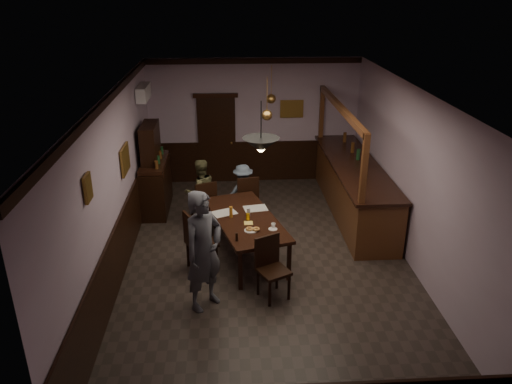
{
  "coord_description": "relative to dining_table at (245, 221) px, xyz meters",
  "views": [
    {
      "loc": [
        -0.65,
        -7.65,
        4.61
      ],
      "look_at": [
        -0.16,
        0.48,
        1.15
      ],
      "focal_mm": 35.0,
      "sensor_mm": 36.0,
      "label": 1
    }
  ],
  "objects": [
    {
      "name": "chair_far_left",
      "position": [
        -0.77,
        1.1,
        -0.13
      ],
      "size": [
        0.58,
        0.58,
        1.02
      ],
      "rotation": [
        0.0,
        0.0,
        3.53
      ],
      "color": "black",
      "rests_on": "ground"
    },
    {
      "name": "person_seated_right",
      "position": [
        0.01,
        1.61,
        -0.11
      ],
      "size": [
        0.84,
        0.64,
        1.15
      ],
      "primitive_type": "imported",
      "rotation": [
        0.0,
        0.0,
        3.46
      ],
      "color": "slate",
      "rests_on": "ground"
    },
    {
      "name": "napkin",
      "position": [
        0.04,
        -0.22,
        0.07
      ],
      "size": [
        0.18,
        0.18,
        0.0
      ],
      "primitive_type": "cube",
      "rotation": [
        0.0,
        0.0,
        0.27
      ],
      "color": "#EACA56",
      "rests_on": "dining_table"
    },
    {
      "name": "water_glass",
      "position": [
        0.06,
        0.07,
        0.14
      ],
      "size": [
        0.06,
        0.06,
        0.15
      ],
      "primitive_type": "cylinder",
      "color": "silver",
      "rests_on": "dining_table"
    },
    {
      "name": "picture_left_large",
      "position": [
        -2.1,
        0.52,
        1.01
      ],
      "size": [
        0.04,
        0.62,
        0.48
      ],
      "color": "olive",
      "rests_on": "ground"
    },
    {
      "name": "dining_table",
      "position": [
        0.0,
        0.0,
        0.0
      ],
      "size": [
        1.56,
        2.39,
        0.75
      ],
      "rotation": [
        0.0,
        0.0,
        0.27
      ],
      "color": "black",
      "rests_on": "ground"
    },
    {
      "name": "chair_far_right",
      "position": [
        0.08,
        1.34,
        -0.13
      ],
      "size": [
        0.52,
        0.52,
        1.02
      ],
      "rotation": [
        0.0,
        0.0,
        3.32
      ],
      "color": "black",
      "rests_on": "ground"
    },
    {
      "name": "person_seated_left",
      "position": [
        -0.85,
        1.37,
        -0.0
      ],
      "size": [
        0.82,
        0.75,
        1.37
      ],
      "primitive_type": "imported",
      "rotation": [
        0.0,
        0.0,
        3.58
      ],
      "color": "brown",
      "rests_on": "ground"
    },
    {
      "name": "person_standing",
      "position": [
        -0.67,
        -1.49,
        0.26
      ],
      "size": [
        0.8,
        0.81,
        1.89
      ],
      "primitive_type": "imported",
      "rotation": [
        0.0,
        0.0,
        0.8
      ],
      "color": "#51535D",
      "rests_on": "ground"
    },
    {
      "name": "pastry_plate",
      "position": [
        0.07,
        -0.51,
        0.07
      ],
      "size": [
        0.22,
        0.22,
        0.01
      ],
      "primitive_type": "cylinder",
      "color": "white",
      "rests_on": "dining_table"
    },
    {
      "name": "pastry_ring_b",
      "position": [
        0.16,
        -0.52,
        0.1
      ],
      "size": [
        0.13,
        0.13,
        0.04
      ],
      "primitive_type": "torus",
      "color": "#C68C47",
      "rests_on": "pastry_plate"
    },
    {
      "name": "pendant_iron",
      "position": [
        0.22,
        -0.77,
        1.65
      ],
      "size": [
        0.56,
        0.56,
        0.78
      ],
      "color": "black",
      "rests_on": "ground"
    },
    {
      "name": "sideboard",
      "position": [
        -1.85,
        2.1,
        0.08
      ],
      "size": [
        0.51,
        1.44,
        1.9
      ],
      "color": "black",
      "rests_on": "ground"
    },
    {
      "name": "coffee_cup",
      "position": [
        0.46,
        -0.43,
        0.11
      ],
      "size": [
        0.1,
        0.1,
        0.07
      ],
      "primitive_type": "imported",
      "rotation": [
        0.0,
        0.0,
        0.27
      ],
      "color": "white",
      "rests_on": "saucer"
    },
    {
      "name": "pendant_brass_far",
      "position": [
        0.66,
        2.53,
        1.61
      ],
      "size": [
        0.2,
        0.2,
        0.81
      ],
      "color": "#BF8C3F",
      "rests_on": "ground"
    },
    {
      "name": "room",
      "position": [
        0.36,
        -0.28,
        0.81
      ],
      "size": [
        5.01,
        8.01,
        3.01
      ],
      "color": "#2D2621",
      "rests_on": "ground"
    },
    {
      "name": "pastry_ring_a",
      "position": [
        0.05,
        -0.51,
        0.1
      ],
      "size": [
        0.13,
        0.13,
        0.04
      ],
      "primitive_type": "torus",
      "color": "#C68C47",
      "rests_on": "pastry_plate"
    },
    {
      "name": "bar_counter",
      "position": [
        2.35,
        1.7,
        -0.09
      ],
      "size": [
        0.97,
        4.18,
        2.35
      ],
      "color": "#4F2815",
      "rests_on": "ground"
    },
    {
      "name": "picture_left_small",
      "position": [
        -2.1,
        -1.88,
        1.46
      ],
      "size": [
        0.04,
        0.28,
        0.36
      ],
      "color": "olive",
      "rests_on": "ground"
    },
    {
      "name": "pepper_mill",
      "position": [
        -0.17,
        -0.85,
        0.13
      ],
      "size": [
        0.04,
        0.04,
        0.14
      ],
      "primitive_type": "cylinder",
      "color": "black",
      "rests_on": "dining_table"
    },
    {
      "name": "beer_glass",
      "position": [
        -0.25,
        0.03,
        0.16
      ],
      "size": [
        0.06,
        0.06,
        0.2
      ],
      "primitive_type": "cylinder",
      "color": "#BF721E",
      "rests_on": "dining_table"
    },
    {
      "name": "newspaper_right",
      "position": [
        0.2,
        0.36,
        0.07
      ],
      "size": [
        0.46,
        0.37,
        0.01
      ],
      "primitive_type": "cube",
      "rotation": [
        0.0,
        0.0,
        0.17
      ],
      "color": "silver",
      "rests_on": "dining_table"
    },
    {
      "name": "newspaper_left",
      "position": [
        -0.37,
        0.21,
        0.07
      ],
      "size": [
        0.51,
        0.44,
        0.01
      ],
      "primitive_type": "cube",
      "rotation": [
        0.0,
        0.0,
        0.41
      ],
      "color": "silver",
      "rests_on": "dining_table"
    },
    {
      "name": "soda_can",
      "position": [
        0.04,
        -0.09,
        0.12
      ],
      "size": [
        0.07,
        0.07,
        0.12
      ],
      "primitive_type": "cylinder",
      "color": "#F2AF14",
      "rests_on": "dining_table"
    },
    {
      "name": "chair_side",
      "position": [
        -0.84,
        -0.46,
        -0.1
      ],
      "size": [
        0.62,
        0.62,
        1.06
      ],
      "rotation": [
        0.0,
        0.0,
        2.03
      ],
      "color": "black",
      "rests_on": "ground"
    },
    {
      "name": "picture_back",
      "position": [
        1.26,
        3.68,
        1.11
      ],
      "size": [
        0.55,
        0.04,
        0.42
      ],
      "color": "olive",
      "rests_on": "ground"
    },
    {
      "name": "door_back",
      "position": [
        -0.54,
        3.67,
        0.36
      ],
      "size": [
        0.9,
        0.06,
        2.1
      ],
      "primitive_type": "cube",
      "color": "black",
      "rests_on": "ground"
    },
    {
      "name": "saucer",
      "position": [
        0.44,
        -0.48,
        0.07
      ],
      "size": [
        0.15,
        0.15,
        0.01
      ],
      "primitive_type": "cylinder",
      "color": "white",
      "rests_on": "dining_table"
    },
    {
      "name": "ac_unit",
      "position": [
        -2.02,
        2.62,
        1.76
      ],
      "size": [
        0.2,
        0.85,
        0.3
      ],
      "color": "white",
      "rests_on": "ground"
    },
    {
      "name": "pendant_brass_mid",
      "position": [
        0.46,
        1.15,
        1.61
      ],
      "size": [
        0.2,
        0.2,
        0.81
      ],
      "color": "#BF8C3F",
      "rests_on": "ground"
    },
    {
      "name": "chair_near",
      "position": [
        0.34,
        -1.27,
        -0.14
      ],
      "size": [
        0.58,
        0.58,
        1.0
      ],
      "rotation": [
        0.0,
        0.0,
        0.47
      ],
      "color": "black",
      "rests_on": "ground"
    }
  ]
}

